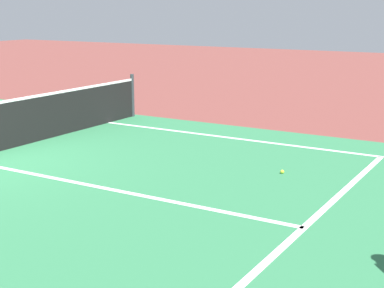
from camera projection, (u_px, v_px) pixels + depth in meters
The scene contains 4 objects.
line_sideline_right at pixel (357, 154), 10.87m from camera, with size 0.10×11.89×0.01m, color white.
line_service_near at pixel (304, 228), 7.21m from camera, with size 8.22×0.10×0.01m, color white.
line_center_service at pixel (104, 188), 8.80m from camera, with size 0.10×6.40×0.01m, color white.
tennis_ball_mid_court at pixel (282, 172), 9.57m from camera, with size 0.07×0.07×0.07m, color #CCE033.
Camera 1 is at (-6.54, -8.66, 2.68)m, focal length 53.97 mm.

